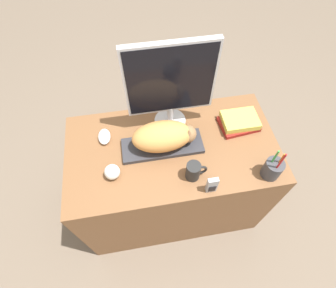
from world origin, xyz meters
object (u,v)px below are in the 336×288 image
(coffee_mug, at_px, (194,171))
(baseball, at_px, (112,172))
(phone, at_px, (212,185))
(monitor, at_px, (171,84))
(cat, at_px, (165,136))
(pen_cup, at_px, (273,169))
(computer_mouse, at_px, (104,137))
(keyboard, at_px, (162,146))
(book_stack, at_px, (239,122))

(coffee_mug, distance_m, baseball, 0.40)
(coffee_mug, xyz_separation_m, phone, (0.07, -0.09, 0.00))
(monitor, bearing_deg, cat, -109.26)
(phone, bearing_deg, pen_cup, 6.33)
(coffee_mug, height_order, pen_cup, pen_cup)
(computer_mouse, bearing_deg, pen_cup, -23.96)
(cat, xyz_separation_m, phone, (0.18, -0.28, -0.05))
(baseball, bearing_deg, pen_cup, -9.07)
(pen_cup, bearing_deg, baseball, 170.93)
(keyboard, xyz_separation_m, book_stack, (0.45, 0.07, 0.02))
(computer_mouse, xyz_separation_m, coffee_mug, (0.42, -0.30, 0.03))
(cat, height_order, computer_mouse, cat)
(keyboard, height_order, phone, phone)
(cat, bearing_deg, monitor, 70.74)
(baseball, distance_m, phone, 0.48)
(monitor, distance_m, baseball, 0.51)
(pen_cup, bearing_deg, monitor, 136.55)
(keyboard, height_order, pen_cup, pen_cup)
(monitor, relative_size, pen_cup, 2.35)
(pen_cup, relative_size, phone, 1.99)
(book_stack, bearing_deg, baseball, -164.35)
(monitor, bearing_deg, book_stack, -12.88)
(computer_mouse, bearing_deg, coffee_mug, -35.52)
(keyboard, height_order, computer_mouse, computer_mouse)
(cat, bearing_deg, computer_mouse, 160.89)
(cat, distance_m, pen_cup, 0.55)
(keyboard, relative_size, baseball, 5.56)
(coffee_mug, bearing_deg, monitor, 98.59)
(monitor, relative_size, computer_mouse, 5.07)
(phone, relative_size, book_stack, 0.50)
(cat, xyz_separation_m, baseball, (-0.28, -0.12, -0.06))
(phone, bearing_deg, book_stack, 54.30)
(computer_mouse, xyz_separation_m, phone, (0.49, -0.39, 0.04))
(coffee_mug, bearing_deg, pen_cup, -8.06)
(cat, distance_m, computer_mouse, 0.34)
(phone, bearing_deg, keyboard, 123.92)
(computer_mouse, relative_size, book_stack, 0.47)
(monitor, height_order, phone, monitor)
(pen_cup, xyz_separation_m, book_stack, (-0.05, 0.32, -0.03))
(pen_cup, distance_m, book_stack, 0.33)
(coffee_mug, relative_size, phone, 0.95)
(computer_mouse, height_order, book_stack, book_stack)
(pen_cup, height_order, phone, pen_cup)
(monitor, distance_m, coffee_mug, 0.43)
(monitor, relative_size, baseball, 6.78)
(monitor, bearing_deg, computer_mouse, -171.98)
(book_stack, bearing_deg, coffee_mug, -140.21)
(cat, relative_size, phone, 2.97)
(baseball, xyz_separation_m, phone, (0.46, -0.16, 0.02))
(cat, relative_size, pen_cup, 1.49)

